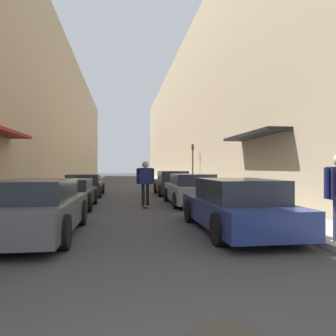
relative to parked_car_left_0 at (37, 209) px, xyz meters
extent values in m
plane|color=#38383A|center=(2.35, 19.50, -0.63)|extent=(142.94, 142.94, 0.00)
cube|color=#A3A099|center=(-2.02, 25.99, -0.57)|extent=(1.80, 64.97, 0.12)
cube|color=#A3A099|center=(6.71, 25.99, -0.57)|extent=(1.80, 64.97, 0.12)
cube|color=tan|center=(-4.92, 25.99, 5.90)|extent=(4.00, 64.97, 13.07)
cube|color=tan|center=(9.61, 25.99, 6.13)|extent=(4.00, 64.97, 13.54)
cube|color=black|center=(7.21, 4.88, 2.27)|extent=(1.00, 4.80, 0.12)
cube|color=#515459|center=(0.00, 0.05, -0.12)|extent=(1.76, 4.53, 0.64)
cube|color=#232833|center=(0.00, -0.17, 0.43)|extent=(1.53, 2.36, 0.47)
cylinder|color=black|center=(-0.83, 1.45, -0.29)|extent=(0.18, 0.69, 0.69)
cylinder|color=black|center=(0.83, 1.45, -0.29)|extent=(0.18, 0.69, 0.69)
cylinder|color=black|center=(0.83, -1.34, -0.29)|extent=(0.18, 0.69, 0.69)
cube|color=black|center=(-0.14, 5.41, -0.18)|extent=(1.86, 4.09, 0.55)
cube|color=#232833|center=(-0.14, 5.21, 0.30)|extent=(1.62, 2.13, 0.40)
cylinder|color=black|center=(-1.03, 6.67, -0.30)|extent=(0.18, 0.67, 0.67)
cylinder|color=black|center=(0.76, 6.67, -0.30)|extent=(0.18, 0.67, 0.67)
cylinder|color=black|center=(-1.03, 4.15, -0.30)|extent=(0.18, 0.67, 0.67)
cylinder|color=black|center=(0.76, 4.15, -0.30)|extent=(0.18, 0.67, 0.67)
cube|color=#232326|center=(-0.19, 11.03, -0.15)|extent=(2.00, 4.44, 0.63)
cube|color=#232833|center=(-0.19, 10.81, 0.37)|extent=(1.73, 2.32, 0.41)
cylinder|color=black|center=(-1.13, 12.40, -0.32)|extent=(0.18, 0.63, 0.63)
cylinder|color=black|center=(0.76, 12.40, -0.32)|extent=(0.18, 0.63, 0.63)
cylinder|color=black|center=(-1.13, 9.66, -0.32)|extent=(0.18, 0.63, 0.63)
cylinder|color=black|center=(0.76, 9.66, -0.32)|extent=(0.18, 0.63, 0.63)
cube|color=navy|center=(4.71, 0.02, -0.16)|extent=(1.81, 4.63, 0.58)
cube|color=#232833|center=(4.71, -0.21, 0.40)|extent=(1.58, 2.41, 0.53)
cylinder|color=black|center=(3.83, 1.45, -0.30)|extent=(0.18, 0.67, 0.67)
cylinder|color=black|center=(5.58, 1.45, -0.30)|extent=(0.18, 0.67, 0.67)
cylinder|color=black|center=(3.83, -1.41, -0.30)|extent=(0.18, 0.67, 0.67)
cylinder|color=black|center=(5.58, -1.41, -0.30)|extent=(0.18, 0.67, 0.67)
cube|color=gray|center=(4.85, 5.97, -0.13)|extent=(1.88, 4.41, 0.67)
cube|color=#232833|center=(4.85, 5.75, 0.44)|extent=(1.62, 2.31, 0.47)
cylinder|color=black|center=(3.97, 7.33, -0.32)|extent=(0.18, 0.63, 0.63)
cylinder|color=black|center=(5.72, 7.33, -0.32)|extent=(0.18, 0.63, 0.63)
cylinder|color=black|center=(3.97, 4.61, -0.32)|extent=(0.18, 0.63, 0.63)
cylinder|color=black|center=(5.72, 4.61, -0.32)|extent=(0.18, 0.63, 0.63)
cube|color=#232326|center=(4.84, 11.34, -0.12)|extent=(1.78, 4.27, 0.69)
cube|color=#232833|center=(4.84, 11.13, 0.49)|extent=(1.56, 2.22, 0.53)
cylinder|color=black|center=(3.98, 12.66, -0.31)|extent=(0.18, 0.64, 0.64)
cylinder|color=black|center=(5.70, 12.66, -0.31)|extent=(0.18, 0.64, 0.64)
cylinder|color=black|center=(3.98, 10.02, -0.31)|extent=(0.18, 0.64, 0.64)
cylinder|color=black|center=(5.70, 10.02, -0.31)|extent=(0.18, 0.64, 0.64)
cube|color=brown|center=(2.83, 5.17, -0.57)|extent=(0.20, 0.78, 0.02)
cylinder|color=beige|center=(2.76, 5.42, -0.61)|extent=(0.03, 0.06, 0.06)
cylinder|color=beige|center=(2.91, 5.42, -0.61)|extent=(0.03, 0.06, 0.06)
cylinder|color=beige|center=(2.76, 4.92, -0.61)|extent=(0.03, 0.06, 0.06)
cylinder|color=beige|center=(2.91, 4.92, -0.61)|extent=(0.03, 0.06, 0.06)
cylinder|color=black|center=(2.74, 5.17, -0.14)|extent=(0.13, 0.13, 0.85)
cylinder|color=black|center=(2.92, 5.17, -0.14)|extent=(0.13, 0.13, 0.85)
cube|color=#191E4C|center=(2.83, 5.17, 0.61)|extent=(0.51, 0.23, 0.65)
sphere|color=tan|center=(2.83, 5.17, 1.07)|extent=(0.27, 0.27, 0.27)
cylinder|color=#191E4C|center=(2.53, 5.17, 0.61)|extent=(0.10, 0.10, 0.61)
cylinder|color=#191E4C|center=(3.14, 5.17, 0.61)|extent=(0.10, 0.10, 0.61)
cylinder|color=#2D2D2D|center=(7.11, 15.95, 1.09)|extent=(0.10, 0.10, 3.20)
cube|color=#332D0F|center=(7.11, 15.95, 2.46)|extent=(0.16, 0.16, 0.45)
sphere|color=red|center=(7.11, 15.86, 2.58)|extent=(0.11, 0.11, 0.11)
cylinder|color=#2D3351|center=(6.09, -1.91, -0.10)|extent=(0.12, 0.12, 0.83)
cylinder|color=#191E4C|center=(5.88, -1.91, 0.64)|extent=(0.10, 0.10, 0.60)
camera|label=1|loc=(1.92, -7.80, 0.93)|focal=35.00mm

